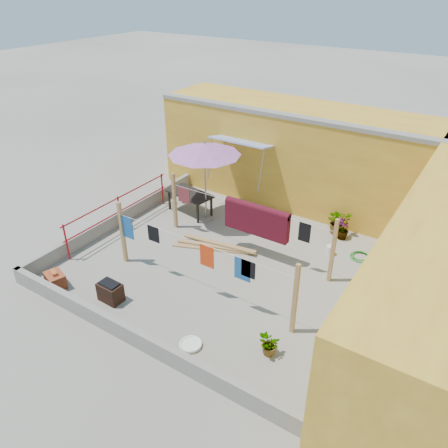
{
  "coord_description": "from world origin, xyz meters",
  "views": [
    {
      "loc": [
        5.16,
        -8.23,
        6.87
      ],
      "look_at": [
        -0.39,
        0.3,
        1.0
      ],
      "focal_mm": 35.0,
      "sensor_mm": 36.0,
      "label": 1
    }
  ],
  "objects_px": {
    "brazier": "(110,292)",
    "plant_back_a": "(338,221)",
    "white_basin": "(191,344)",
    "water_jug_a": "(374,296)",
    "water_jug_b": "(330,250)",
    "patio_umbrella": "(205,150)",
    "outdoor_table": "(190,195)",
    "green_hose": "(360,256)",
    "brick_stack": "(55,280)"
  },
  "relations": [
    {
      "from": "brazier",
      "to": "plant_back_a",
      "type": "bearing_deg",
      "value": 60.26
    },
    {
      "from": "white_basin",
      "to": "water_jug_a",
      "type": "height_order",
      "value": "water_jug_a"
    },
    {
      "from": "water_jug_b",
      "to": "plant_back_a",
      "type": "relative_size",
      "value": 0.4
    },
    {
      "from": "patio_umbrella",
      "to": "water_jug_b",
      "type": "bearing_deg",
      "value": 3.51
    },
    {
      "from": "outdoor_table",
      "to": "water_jug_a",
      "type": "xyz_separation_m",
      "value": [
        6.39,
        -1.17,
        -0.51
      ]
    },
    {
      "from": "outdoor_table",
      "to": "brazier",
      "type": "bearing_deg",
      "value": -76.85
    },
    {
      "from": "white_basin",
      "to": "water_jug_b",
      "type": "distance_m",
      "value": 5.06
    },
    {
      "from": "white_basin",
      "to": "water_jug_b",
      "type": "bearing_deg",
      "value": 76.49
    },
    {
      "from": "outdoor_table",
      "to": "water_jug_a",
      "type": "height_order",
      "value": "outdoor_table"
    },
    {
      "from": "plant_back_a",
      "to": "patio_umbrella",
      "type": "bearing_deg",
      "value": -158.5
    },
    {
      "from": "patio_umbrella",
      "to": "plant_back_a",
      "type": "xyz_separation_m",
      "value": [
        3.81,
        1.5,
        -1.96
      ]
    },
    {
      "from": "patio_umbrella",
      "to": "water_jug_b",
      "type": "height_order",
      "value": "patio_umbrella"
    },
    {
      "from": "green_hose",
      "to": "water_jug_b",
      "type": "bearing_deg",
      "value": -158.27
    },
    {
      "from": "green_hose",
      "to": "white_basin",
      "type": "bearing_deg",
      "value": -110.55
    },
    {
      "from": "patio_umbrella",
      "to": "white_basin",
      "type": "height_order",
      "value": "patio_umbrella"
    },
    {
      "from": "brick_stack",
      "to": "water_jug_a",
      "type": "xyz_separation_m",
      "value": [
        6.85,
        3.83,
        -0.07
      ]
    },
    {
      "from": "brazier",
      "to": "water_jug_b",
      "type": "bearing_deg",
      "value": 52.23
    },
    {
      "from": "brick_stack",
      "to": "water_jug_b",
      "type": "relative_size",
      "value": 2.01
    },
    {
      "from": "water_jug_a",
      "to": "plant_back_a",
      "type": "relative_size",
      "value": 0.38
    },
    {
      "from": "brazier",
      "to": "plant_back_a",
      "type": "distance_m",
      "value": 6.93
    },
    {
      "from": "water_jug_a",
      "to": "brazier",
      "type": "bearing_deg",
      "value": -147.09
    },
    {
      "from": "green_hose",
      "to": "plant_back_a",
      "type": "distance_m",
      "value": 1.44
    },
    {
      "from": "brick_stack",
      "to": "green_hose",
      "type": "relative_size",
      "value": 1.12
    },
    {
      "from": "patio_umbrella",
      "to": "outdoor_table",
      "type": "xyz_separation_m",
      "value": [
        -0.71,
        0.1,
        -1.71
      ]
    },
    {
      "from": "patio_umbrella",
      "to": "brick_stack",
      "type": "distance_m",
      "value": 5.48
    },
    {
      "from": "brazier",
      "to": "white_basin",
      "type": "height_order",
      "value": "brazier"
    },
    {
      "from": "water_jug_a",
      "to": "brick_stack",
      "type": "bearing_deg",
      "value": -150.82
    },
    {
      "from": "outdoor_table",
      "to": "white_basin",
      "type": "distance_m",
      "value": 6.0
    },
    {
      "from": "outdoor_table",
      "to": "patio_umbrella",
      "type": "bearing_deg",
      "value": -8.1
    },
    {
      "from": "white_basin",
      "to": "water_jug_a",
      "type": "distance_m",
      "value": 4.57
    },
    {
      "from": "white_basin",
      "to": "water_jug_a",
      "type": "bearing_deg",
      "value": 52.06
    },
    {
      "from": "white_basin",
      "to": "plant_back_a",
      "type": "height_order",
      "value": "plant_back_a"
    },
    {
      "from": "outdoor_table",
      "to": "white_basin",
      "type": "xyz_separation_m",
      "value": [
        3.59,
        -4.77,
        -0.6
      ]
    },
    {
      "from": "brick_stack",
      "to": "plant_back_a",
      "type": "relative_size",
      "value": 0.8
    },
    {
      "from": "white_basin",
      "to": "plant_back_a",
      "type": "relative_size",
      "value": 0.62
    },
    {
      "from": "water_jug_a",
      "to": "outdoor_table",
      "type": "bearing_deg",
      "value": 169.6
    },
    {
      "from": "outdoor_table",
      "to": "brick_stack",
      "type": "relative_size",
      "value": 2.57
    },
    {
      "from": "brick_stack",
      "to": "white_basin",
      "type": "bearing_deg",
      "value": 3.2
    },
    {
      "from": "brazier",
      "to": "water_jug_a",
      "type": "distance_m",
      "value": 6.33
    },
    {
      "from": "white_basin",
      "to": "water_jug_b",
      "type": "xyz_separation_m",
      "value": [
        1.18,
        4.92,
        0.09
      ]
    },
    {
      "from": "brick_stack",
      "to": "green_hose",
      "type": "distance_m",
      "value": 8.12
    },
    {
      "from": "brazier",
      "to": "water_jug_a",
      "type": "bearing_deg",
      "value": 32.91
    },
    {
      "from": "patio_umbrella",
      "to": "green_hose",
      "type": "bearing_deg",
      "value": 6.6
    },
    {
      "from": "patio_umbrella",
      "to": "green_hose",
      "type": "distance_m",
      "value": 5.4
    },
    {
      "from": "brazier",
      "to": "white_basin",
      "type": "relative_size",
      "value": 1.19
    },
    {
      "from": "plant_back_a",
      "to": "brick_stack",
      "type": "bearing_deg",
      "value": -127.85
    },
    {
      "from": "water_jug_a",
      "to": "plant_back_a",
      "type": "xyz_separation_m",
      "value": [
        -1.88,
        2.57,
        0.26
      ]
    },
    {
      "from": "water_jug_a",
      "to": "plant_back_a",
      "type": "height_order",
      "value": "plant_back_a"
    },
    {
      "from": "outdoor_table",
      "to": "water_jug_b",
      "type": "bearing_deg",
      "value": 1.79
    },
    {
      "from": "brick_stack",
      "to": "white_basin",
      "type": "height_order",
      "value": "brick_stack"
    }
  ]
}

